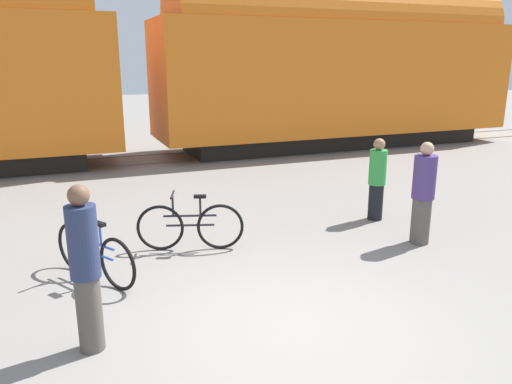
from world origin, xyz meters
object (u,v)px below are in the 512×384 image
at_px(person_in_green, 377,180).
at_px(person_in_purple, 423,194).
at_px(bicycle_black, 190,226).
at_px(bicycle_blue, 94,254).
at_px(freight_train, 134,61).
at_px(person_in_navy, 85,269).

distance_m(person_in_green, person_in_purple, 1.37).
xyz_separation_m(bicycle_black, bicycle_blue, (-1.55, -0.65, -0.01)).
height_order(freight_train, person_in_purple, freight_train).
bearing_deg(person_in_purple, freight_train, -89.09).
height_order(bicycle_black, bicycle_blue, bicycle_black).
xyz_separation_m(freight_train, bicycle_black, (-0.46, -7.91, -2.58)).
distance_m(bicycle_black, bicycle_blue, 1.68).
relative_size(bicycle_black, bicycle_blue, 1.08).
distance_m(bicycle_blue, person_in_green, 5.39).
relative_size(bicycle_black, person_in_navy, 0.91).
xyz_separation_m(bicycle_blue, person_in_purple, (5.26, -0.50, 0.47)).
distance_m(person_in_navy, person_in_green, 6.11).
height_order(person_in_navy, person_in_green, person_in_navy).
distance_m(freight_train, bicycle_blue, 9.16).
xyz_separation_m(bicycle_black, person_in_green, (3.76, 0.22, 0.40)).
bearing_deg(person_in_navy, person_in_purple, -50.27).
xyz_separation_m(person_in_navy, person_in_green, (5.49, 2.66, -0.14)).
relative_size(bicycle_black, person_in_purple, 0.96).
height_order(bicycle_blue, person_in_purple, person_in_purple).
bearing_deg(person_in_purple, bicycle_black, -36.05).
bearing_deg(person_in_navy, bicycle_black, -9.05).
bearing_deg(person_in_green, person_in_purple, -157.12).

